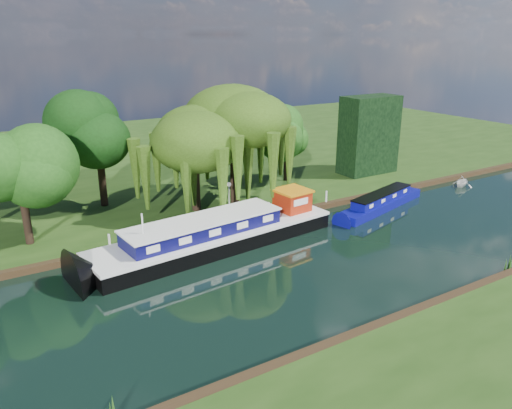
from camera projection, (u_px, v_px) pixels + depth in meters
ground at (300, 266)px, 32.61m from camera, size 120.00×120.00×0.00m
far_bank at (132, 158)px, 59.98m from camera, size 120.00×52.00×0.45m
dutch_barge at (218, 234)px, 35.34m from camera, size 18.62×5.88×3.86m
narrowboat at (381, 202)px, 43.25m from camera, size 11.00×4.58×1.59m
white_cruiser at (461, 186)px, 49.70m from camera, size 2.84×2.63×1.24m
willow_left at (194, 141)px, 39.83m from camera, size 6.73×6.73×8.06m
willow_right at (234, 127)px, 41.29m from camera, size 7.46×7.46×9.08m
tree_far_left at (18, 169)px, 33.30m from camera, size 4.89×4.89×7.88m
tree_far_mid at (97, 134)px, 40.89m from camera, size 5.48×5.48×8.96m
tree_far_right at (287, 136)px, 48.77m from camera, size 3.97×3.97×6.50m
conifer_hedge at (369, 135)px, 51.86m from camera, size 6.00×3.00×8.00m
lamppost at (229, 189)px, 40.55m from camera, size 0.36×0.36×2.56m
mooring_posts at (231, 216)px, 38.83m from camera, size 19.16×0.16×1.00m
reeds_near at (468, 279)px, 29.71m from camera, size 33.70×1.50×1.10m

